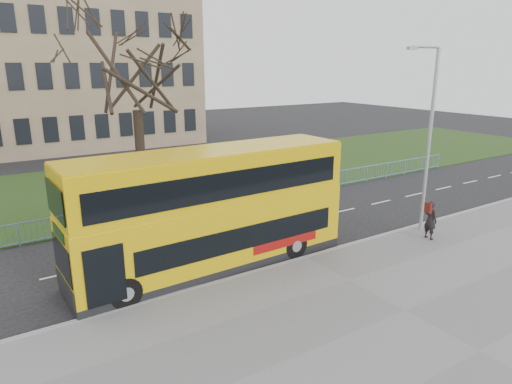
{
  "coord_description": "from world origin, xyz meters",
  "views": [
    {
      "loc": [
        -11.43,
        -15.38,
        7.96
      ],
      "look_at": [
        -0.87,
        1.0,
        2.49
      ],
      "focal_mm": 32.0,
      "sensor_mm": 36.0,
      "label": 1
    }
  ],
  "objects": [
    {
      "name": "grass_verge",
      "position": [
        0.0,
        14.3,
        0.04
      ],
      "size": [
        80.0,
        15.4,
        0.08
      ],
      "primitive_type": "cube",
      "color": "#1E3D16",
      "rests_on": "ground"
    },
    {
      "name": "civic_building",
      "position": [
        -5.0,
        35.0,
        7.0
      ],
      "size": [
        30.0,
        15.0,
        14.0
      ],
      "primitive_type": "cube",
      "color": "#7C664F",
      "rests_on": "ground"
    },
    {
      "name": "yellow_bus",
      "position": [
        -3.62,
        -0.05,
        2.55
      ],
      "size": [
        11.41,
        3.05,
        4.75
      ],
      "rotation": [
        0.0,
        0.0,
        0.03
      ],
      "color": "#D9AF09",
      "rests_on": "ground"
    },
    {
      "name": "ground",
      "position": [
        0.0,
        0.0,
        0.0
      ],
      "size": [
        120.0,
        120.0,
        0.0
      ],
      "primitive_type": "plane",
      "color": "black",
      "rests_on": "ground"
    },
    {
      "name": "guard_railing",
      "position": [
        0.0,
        6.6,
        0.55
      ],
      "size": [
        40.0,
        0.12,
        1.1
      ],
      "primitive_type": null,
      "color": "#6B91BE",
      "rests_on": "ground"
    },
    {
      "name": "bare_tree",
      "position": [
        -3.0,
        10.0,
        6.51
      ],
      "size": [
        9.0,
        9.0,
        12.85
      ],
      "primitive_type": null,
      "color": "black",
      "rests_on": "grass_verge"
    },
    {
      "name": "street_lamp",
      "position": [
        6.72,
        -1.98,
        4.84
      ],
      "size": [
        1.82,
        0.44,
        8.62
      ],
      "rotation": [
        0.0,
        0.0,
        -0.15
      ],
      "color": "#989CA0",
      "rests_on": "pavement"
    },
    {
      "name": "pavement",
      "position": [
        0.0,
        -6.75,
        0.06
      ],
      "size": [
        80.0,
        10.5,
        0.12
      ],
      "primitive_type": "cube",
      "color": "slate",
      "rests_on": "ground"
    },
    {
      "name": "pedestrian",
      "position": [
        6.14,
        -3.01,
        1.03
      ],
      "size": [
        0.48,
        0.69,
        1.82
      ],
      "primitive_type": "imported",
      "rotation": [
        0.0,
        0.0,
        1.5
      ],
      "color": "black",
      "rests_on": "pavement"
    },
    {
      "name": "kerb",
      "position": [
        0.0,
        -1.55,
        0.07
      ],
      "size": [
        80.0,
        0.2,
        0.14
      ],
      "primitive_type": "cube",
      "color": "gray",
      "rests_on": "ground"
    }
  ]
}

